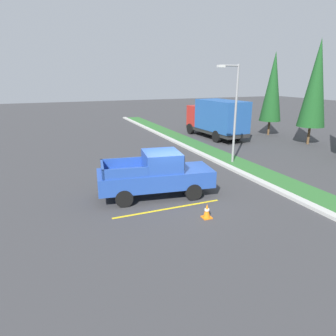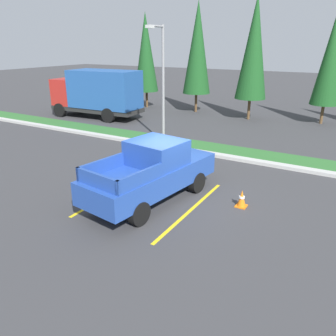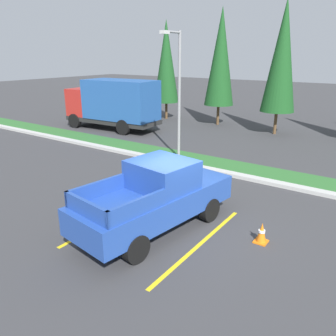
{
  "view_description": "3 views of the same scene",
  "coord_description": "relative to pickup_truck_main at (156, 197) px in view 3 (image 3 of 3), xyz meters",
  "views": [
    {
      "loc": [
        11.82,
        -5.1,
        5.3
      ],
      "look_at": [
        0.23,
        -0.29,
        1.48
      ],
      "focal_mm": 31.89,
      "sensor_mm": 36.0,
      "label": 1
    },
    {
      "loc": [
        5.57,
        -9.76,
        5.2
      ],
      "look_at": [
        0.11,
        -0.33,
        1.17
      ],
      "focal_mm": 36.26,
      "sensor_mm": 36.0,
      "label": 2
    },
    {
      "loc": [
        5.18,
        -8.01,
        5.04
      ],
      "look_at": [
        -0.89,
        0.76,
        1.45
      ],
      "focal_mm": 36.27,
      "sensor_mm": 36.0,
      "label": 3
    }
  ],
  "objects": [
    {
      "name": "parking_line_near",
      "position": [
        -1.56,
        -0.05,
        -1.04
      ],
      "size": [
        0.12,
        4.8,
        0.01
      ],
      "primitive_type": "cube",
      "color": "yellow",
      "rests_on": "ground"
    },
    {
      "name": "curb_strip",
      "position": [
        0.35,
        5.62,
        -0.97
      ],
      "size": [
        56.0,
        0.4,
        0.15
      ],
      "primitive_type": "cube",
      "color": "#B2B2AD",
      "rests_on": "ground"
    },
    {
      "name": "cypress_tree_leftmost",
      "position": [
        -10.31,
        15.27,
        3.42
      ],
      "size": [
        1.97,
        1.97,
        7.57
      ],
      "color": "brown",
      "rests_on": "ground"
    },
    {
      "name": "cypress_tree_center",
      "position": [
        -1.22,
        14.8,
        3.84
      ],
      "size": [
        2.16,
        2.16,
        8.29
      ],
      "color": "brown",
      "rests_on": "ground"
    },
    {
      "name": "street_light",
      "position": [
        -3.44,
        6.35,
        2.53
      ],
      "size": [
        0.24,
        1.49,
        6.06
      ],
      "color": "gray",
      "rests_on": "ground"
    },
    {
      "name": "traffic_cone",
      "position": [
        2.9,
        1.01,
        -0.75
      ],
      "size": [
        0.36,
        0.36,
        0.6
      ],
      "color": "orange",
      "rests_on": "ground"
    },
    {
      "name": "cargo_truck_distant",
      "position": [
        -11.01,
        9.89,
        0.81
      ],
      "size": [
        6.93,
        2.84,
        3.4
      ],
      "color": "black",
      "rests_on": "ground"
    },
    {
      "name": "cypress_tree_left_inner",
      "position": [
        -5.77,
        15.5,
        3.78
      ],
      "size": [
        2.13,
        2.13,
        8.19
      ],
      "color": "brown",
      "rests_on": "ground"
    },
    {
      "name": "parking_line_far",
      "position": [
        1.54,
        -0.05,
        -1.04
      ],
      "size": [
        0.12,
        4.8,
        0.01
      ],
      "primitive_type": "cube",
      "color": "yellow",
      "rests_on": "ground"
    },
    {
      "name": "ground_plane",
      "position": [
        0.35,
        0.62,
        -1.04
      ],
      "size": [
        120.0,
        120.0,
        0.0
      ],
      "primitive_type": "plane",
      "color": "#38383A"
    },
    {
      "name": "pickup_truck_main",
      "position": [
        0.0,
        0.0,
        0.0
      ],
      "size": [
        2.64,
        5.45,
        2.1
      ],
      "color": "black",
      "rests_on": "ground"
    },
    {
      "name": "grass_median",
      "position": [
        0.35,
        6.72,
        -1.01
      ],
      "size": [
        56.0,
        1.8,
        0.06
      ],
      "primitive_type": "cube",
      "color": "#2D662D",
      "rests_on": "ground"
    }
  ]
}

